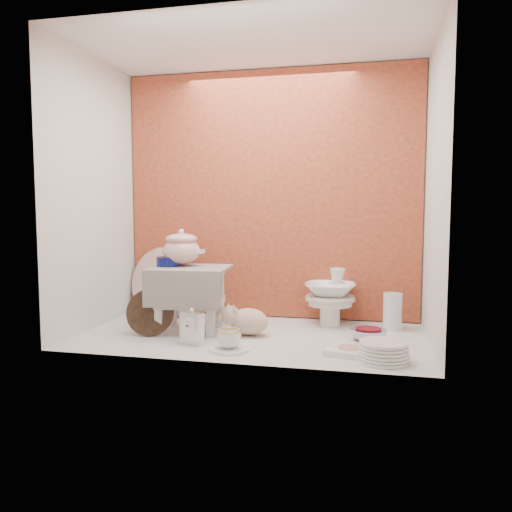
% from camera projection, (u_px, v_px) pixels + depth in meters
% --- Properties ---
extents(ground, '(1.80, 1.80, 0.00)m').
position_uv_depth(ground, '(251.00, 335.00, 2.69)').
color(ground, silver).
rests_on(ground, ground).
extents(niche_shell, '(1.86, 1.03, 1.53)m').
position_uv_depth(niche_shell, '(259.00, 160.00, 2.78)').
color(niche_shell, '#B8572E').
rests_on(niche_shell, ground).
extents(step_stool, '(0.44, 0.39, 0.35)m').
position_uv_depth(step_stool, '(190.00, 299.00, 2.78)').
color(step_stool, silver).
rests_on(step_stool, ground).
extents(soup_tureen, '(0.30, 0.30, 0.21)m').
position_uv_depth(soup_tureen, '(181.00, 247.00, 2.81)').
color(soup_tureen, white).
rests_on(soup_tureen, step_stool).
extents(cobalt_bowl, '(0.16, 0.16, 0.05)m').
position_uv_depth(cobalt_bowl, '(169.00, 261.00, 2.81)').
color(cobalt_bowl, '#0B1255').
rests_on(cobalt_bowl, step_stool).
extents(floral_platter, '(0.45, 0.23, 0.43)m').
position_uv_depth(floral_platter, '(161.00, 282.00, 3.18)').
color(floral_platter, white).
rests_on(floral_platter, ground).
extents(blue_white_vase, '(0.28, 0.28, 0.22)m').
position_uv_depth(blue_white_vase, '(172.00, 299.00, 3.18)').
color(blue_white_vase, silver).
rests_on(blue_white_vase, ground).
extents(lacquer_tray, '(0.27, 0.15, 0.24)m').
position_uv_depth(lacquer_tray, '(150.00, 312.00, 2.70)').
color(lacquer_tray, black).
rests_on(lacquer_tray, ground).
extents(mantel_clock, '(0.13, 0.08, 0.18)m').
position_uv_depth(mantel_clock, '(192.00, 326.00, 2.51)').
color(mantel_clock, silver).
rests_on(mantel_clock, ground).
extents(plush_pig, '(0.27, 0.19, 0.16)m').
position_uv_depth(plush_pig, '(249.00, 321.00, 2.68)').
color(plush_pig, '#C7A68C').
rests_on(plush_pig, ground).
extents(teacup_saucer, '(0.23, 0.23, 0.01)m').
position_uv_depth(teacup_saucer, '(229.00, 349.00, 2.40)').
color(teacup_saucer, white).
rests_on(teacup_saucer, ground).
extents(gold_rim_teacup, '(0.15, 0.15, 0.09)m').
position_uv_depth(gold_rim_teacup, '(229.00, 339.00, 2.40)').
color(gold_rim_teacup, white).
rests_on(gold_rim_teacup, teacup_saucer).
extents(lattice_dish, '(0.24, 0.24, 0.03)m').
position_uv_depth(lattice_dish, '(349.00, 351.00, 2.36)').
color(lattice_dish, white).
rests_on(lattice_dish, ground).
extents(dinner_plate_stack, '(0.30, 0.30, 0.09)m').
position_uv_depth(dinner_plate_stack, '(383.00, 351.00, 2.23)').
color(dinner_plate_stack, white).
rests_on(dinner_plate_stack, ground).
extents(crystal_bowl, '(0.20, 0.20, 0.06)m').
position_uv_depth(crystal_bowl, '(368.00, 335.00, 2.59)').
color(crystal_bowl, silver).
rests_on(crystal_bowl, ground).
extents(clear_glass_vase, '(0.14, 0.14, 0.20)m').
position_uv_depth(clear_glass_vase, '(392.00, 312.00, 2.81)').
color(clear_glass_vase, silver).
rests_on(clear_glass_vase, ground).
extents(porcelain_tower, '(0.34, 0.34, 0.33)m').
position_uv_depth(porcelain_tower, '(330.00, 297.00, 2.92)').
color(porcelain_tower, white).
rests_on(porcelain_tower, ground).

